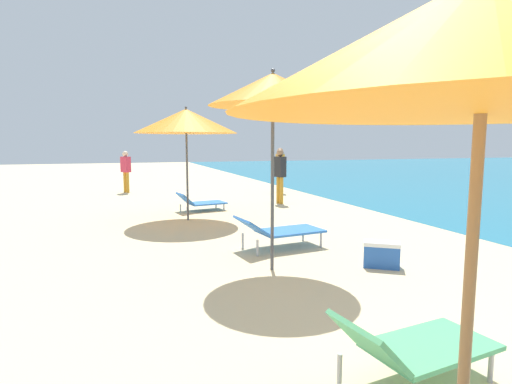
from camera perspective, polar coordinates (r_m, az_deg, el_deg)
umbrella_nearest at (r=1.94m, az=29.34°, el=17.58°), size 2.07×2.07×2.60m
lounger_nearest_shoreside at (r=3.56m, az=21.06°, el=-19.40°), size 1.37×0.75×0.63m
umbrella_second at (r=5.96m, az=2.37°, el=14.07°), size 1.85×1.85×2.92m
lounger_second_shoreside at (r=7.33m, az=3.25°, el=-5.29°), size 1.63×0.90×0.61m
umbrella_farthest at (r=10.03m, az=-9.73°, el=9.73°), size 2.46×2.46×2.75m
lounger_farthest_shoreside at (r=11.47m, az=-7.73°, el=-1.38°), size 1.40×0.89×0.53m
person_walking_near at (r=12.67m, az=3.37°, el=2.99°), size 0.31×0.41×1.69m
person_walking_mid at (r=15.55m, az=3.38°, el=3.71°), size 0.23×0.37×1.70m
person_walking_far at (r=16.29m, az=-17.72°, el=3.26°), size 0.39×0.42×1.59m
cooler_box at (r=6.55m, az=17.12°, el=-8.31°), size 0.60×0.54×0.39m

